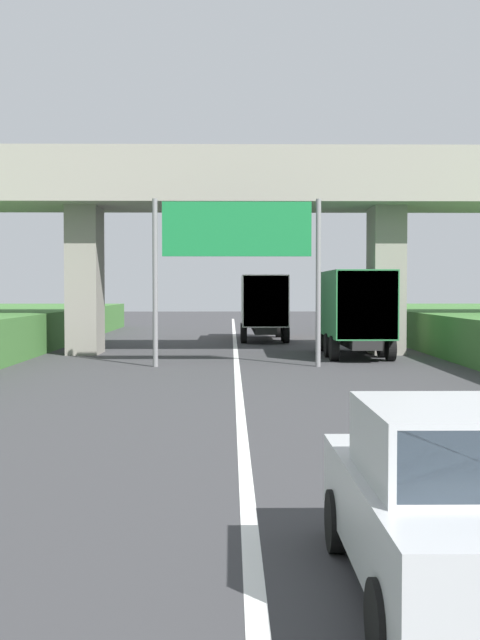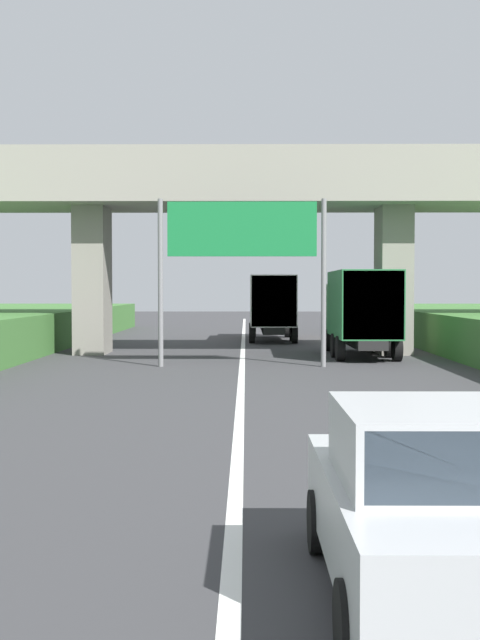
# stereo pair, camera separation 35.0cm
# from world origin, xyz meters

# --- Properties ---
(lane_centre_stripe) EXTENTS (0.20, 94.72, 0.01)m
(lane_centre_stripe) POSITION_xyz_m (0.00, 27.36, 0.00)
(lane_centre_stripe) COLOR white
(lane_centre_stripe) RESTS_ON ground
(overpass_bridge) EXTENTS (40.00, 4.80, 8.36)m
(overpass_bridge) POSITION_xyz_m (0.00, 34.20, 6.38)
(overpass_bridge) COLOR gray
(overpass_bridge) RESTS_ON ground
(overhead_highway_sign) EXTENTS (5.88, 0.18, 5.86)m
(overhead_highway_sign) POSITION_xyz_m (0.00, 28.42, 4.38)
(overhead_highway_sign) COLOR slate
(overhead_highway_sign) RESTS_ON ground
(truck_orange) EXTENTS (2.44, 7.30, 3.44)m
(truck_orange) POSITION_xyz_m (1.52, 43.08, 1.93)
(truck_orange) COLOR black
(truck_orange) RESTS_ON ground
(truck_green) EXTENTS (2.44, 7.30, 3.44)m
(truck_green) POSITION_xyz_m (4.76, 32.83, 1.93)
(truck_green) COLOR black
(truck_green) RESTS_ON ground
(car_silver) EXTENTS (1.86, 4.10, 1.72)m
(car_silver) POSITION_xyz_m (1.71, 7.20, 0.86)
(car_silver) COLOR #B2B5B7
(car_silver) RESTS_ON ground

